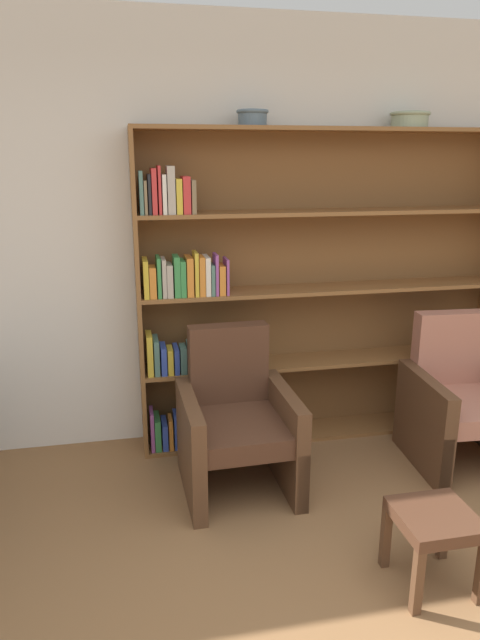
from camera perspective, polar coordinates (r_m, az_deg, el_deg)
name	(u,v)px	position (r m, az deg, el deg)	size (l,w,h in m)	color
wall_back	(274,237)	(3.88, 3.39, 8.28)	(12.00, 0.06, 2.75)	silver
bookshelf	(296,295)	(3.82, 5.58, 2.48)	(2.52, 0.30, 2.07)	brown
bowl_sage	(252,117)	(3.62, 1.25, 19.66)	(0.19, 0.19, 0.09)	slate
bowl_cream	(410,119)	(3.97, 16.61, 18.73)	(0.25, 0.25, 0.10)	gray
armchair_leather	(236,422)	(3.39, -0.38, -10.20)	(0.66, 0.70, 0.93)	brown
armchair_cushioned	(462,402)	(3.92, 21.31, -7.61)	(0.68, 0.72, 0.93)	brown
footstool	(434,527)	(2.85, 18.87, -18.97)	(0.34, 0.34, 0.37)	brown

